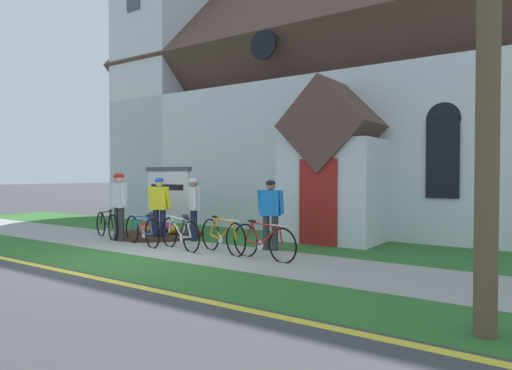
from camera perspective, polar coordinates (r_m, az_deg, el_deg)
ground at (r=12.32m, az=-1.64°, el=-6.68°), size 140.00×140.00×0.00m
sidewalk_slab at (r=10.74m, az=-10.73°, el=-7.87°), size 32.00×2.23×0.01m
grass_verge at (r=9.51m, az=-19.07°, el=-9.14°), size 32.00×1.60×0.01m
church_lawn at (r=12.61m, az=-2.54°, el=-6.47°), size 24.00×2.79×0.01m
curb_paint_stripe at (r=8.99m, az=-24.03°, el=-9.81°), size 28.00×0.16×0.01m
church_building at (r=17.97m, az=7.99°, el=10.05°), size 15.21×11.45×12.47m
church_sign at (r=12.93m, az=-11.14°, el=-0.89°), size 1.76×0.18×1.93m
flower_bed at (r=12.78m, az=-12.32°, el=-6.05°), size 2.39×2.39×0.34m
bicycle_blue at (r=11.22m, az=-14.32°, el=-5.62°), size 1.73×0.50×0.79m
bicycle_orange at (r=9.11m, az=0.91°, el=-7.20°), size 1.71×0.30×0.80m
bicycle_silver at (r=9.89m, az=-4.30°, el=-6.47°), size 1.67×0.59×0.81m
bicycle_green at (r=12.73m, az=-18.47°, el=-4.83°), size 1.61×0.59×0.81m
bicycle_black at (r=10.43m, az=-9.68°, el=-6.11°), size 1.66×0.52×0.78m
cyclist_in_white_jersey at (r=12.07m, az=-17.04°, el=-1.94°), size 0.65×0.35×1.76m
cyclist_in_yellow_jersey at (r=11.62m, az=-7.95°, el=-2.48°), size 0.51×0.48×1.63m
cyclist_in_red_jersey at (r=10.11m, az=1.86°, el=-3.18°), size 0.64×0.30×1.60m
cyclist_in_blue_jersey at (r=11.81m, az=-12.22°, el=-2.39°), size 0.65×0.32×1.64m
yard_deciduous_tree at (r=20.68m, az=-12.96°, el=7.76°), size 3.42×3.42×5.80m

